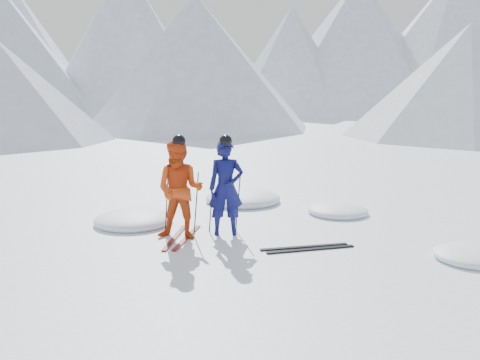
{
  "coord_description": "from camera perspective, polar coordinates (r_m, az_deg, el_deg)",
  "views": [
    {
      "loc": [
        -1.53,
        -9.58,
        2.98
      ],
      "look_at": [
        -1.37,
        0.5,
        1.1
      ],
      "focal_mm": 38.0,
      "sensor_mm": 36.0,
      "label": 1
    }
  ],
  "objects": [
    {
      "name": "pole_blue_right",
      "position": [
        10.48,
        -0.2,
        -2.34
      ],
      "size": [
        0.13,
        0.08,
        1.28
      ],
      "primitive_type": "cylinder",
      "rotation": [
        -0.04,
        0.08,
        0.0
      ],
      "color": "black",
      "rests_on": "ground"
    },
    {
      "name": "ski_worn_left",
      "position": [
        10.2,
        -7.31,
        -6.42
      ],
      "size": [
        0.31,
        1.7,
        0.03
      ],
      "primitive_type": "cube",
      "rotation": [
        0.0,
        0.0,
        -0.13
      ],
      "color": "black",
      "rests_on": "ground"
    },
    {
      "name": "mountain_range",
      "position": [
        45.62,
        8.56,
        15.16
      ],
      "size": [
        106.15,
        62.94,
        15.53
      ],
      "color": "#B2BCD1",
      "rests_on": "ground"
    },
    {
      "name": "ski_worn_right",
      "position": [
        10.18,
        -5.96,
        -6.43
      ],
      "size": [
        0.43,
        1.68,
        0.03
      ],
      "primitive_type": "cube",
      "rotation": [
        0.0,
        0.0,
        -0.2
      ],
      "color": "black",
      "rests_on": "ground"
    },
    {
      "name": "ski_loose_b",
      "position": [
        9.5,
        7.94,
        -7.73
      ],
      "size": [
        1.67,
        0.49,
        0.03
      ],
      "primitive_type": "cube",
      "rotation": [
        0.0,
        0.0,
        1.81
      ],
      "color": "black",
      "rests_on": "ground"
    },
    {
      "name": "skier_blue",
      "position": [
        10.17,
        -1.59,
        -0.9
      ],
      "size": [
        0.74,
        0.52,
        1.92
      ],
      "primitive_type": "imported",
      "rotation": [
        0.0,
        0.0,
        0.09
      ],
      "color": "#0C0E4C",
      "rests_on": "ground"
    },
    {
      "name": "snow_lumps",
      "position": [
        11.91,
        1.11,
        -3.93
      ],
      "size": [
        7.83,
        6.12,
        0.43
      ],
      "color": "white",
      "rests_on": "ground"
    },
    {
      "name": "pole_blue_left",
      "position": [
        10.39,
        -3.23,
        -2.47
      ],
      "size": [
        0.13,
        0.09,
        1.28
      ],
      "primitive_type": "cylinder",
      "rotation": [
        0.05,
        0.08,
        0.0
      ],
      "color": "black",
      "rests_on": "ground"
    },
    {
      "name": "skier_red",
      "position": [
        9.95,
        -6.76,
        -1.14
      ],
      "size": [
        1.06,
        0.89,
        1.95
      ],
      "primitive_type": "imported",
      "rotation": [
        0.0,
        0.0,
        -0.17
      ],
      "color": "#C83E10",
      "rests_on": "ground"
    },
    {
      "name": "pole_red_left",
      "position": [
        10.3,
        -8.24,
        -2.62
      ],
      "size": [
        0.13,
        0.1,
        1.3
      ],
      "primitive_type": "cylinder",
      "rotation": [
        0.06,
        0.08,
        0.0
      ],
      "color": "black",
      "rests_on": "ground"
    },
    {
      "name": "ski_loose_a",
      "position": [
        9.63,
        7.21,
        -7.46
      ],
      "size": [
        1.68,
        0.43,
        0.03
      ],
      "primitive_type": "cube",
      "rotation": [
        0.0,
        0.0,
        1.77
      ],
      "color": "black",
      "rests_on": "ground"
    },
    {
      "name": "pole_red_right",
      "position": [
        10.14,
        -4.94,
        -2.76
      ],
      "size": [
        0.13,
        0.09,
        1.3
      ],
      "primitive_type": "cylinder",
      "rotation": [
        -0.05,
        0.08,
        0.0
      ],
      "color": "black",
      "rests_on": "ground"
    },
    {
      "name": "ground",
      "position": [
        10.15,
        7.88,
        -6.62
      ],
      "size": [
        160.0,
        160.0,
        0.0
      ],
      "primitive_type": "plane",
      "color": "white",
      "rests_on": "ground"
    }
  ]
}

